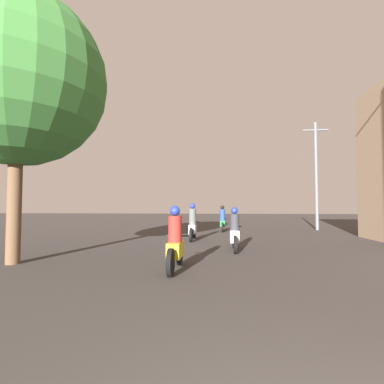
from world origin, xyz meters
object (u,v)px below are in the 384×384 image
utility_pole_far (316,173)px  motorcycle_white (235,233)px  street_tree (18,80)px  motorcycle_green (222,221)px  motorcycle_yellow (175,245)px  motorcycle_silver (193,226)px

utility_pole_far → motorcycle_white: bearing=-120.4°
utility_pole_far → street_tree: 17.12m
utility_pole_far → motorcycle_green: bearing=-166.0°
motorcycle_yellow → utility_pole_far: 15.07m
utility_pole_far → street_tree: size_ratio=0.95×
motorcycle_white → motorcycle_green: (-0.46, 8.04, 0.02)m
motorcycle_yellow → motorcycle_white: bearing=75.1°
motorcycle_green → utility_pole_far: utility_pole_far is taller
motorcycle_yellow → motorcycle_silver: motorcycle_silver is taller
motorcycle_white → motorcycle_silver: bearing=126.7°
motorcycle_yellow → motorcycle_silver: 6.35m
motorcycle_white → utility_pole_far: bearing=65.5°
street_tree → motorcycle_white: bearing=27.0°
motorcycle_yellow → street_tree: bearing=-175.3°
motorcycle_white → motorcycle_silver: size_ratio=0.99×
motorcycle_silver → motorcycle_green: (1.31, 5.08, -0.03)m
motorcycle_white → motorcycle_green: 8.05m
street_tree → motorcycle_yellow: bearing=-4.5°
motorcycle_white → utility_pole_far: size_ratio=0.28×
motorcycle_silver → utility_pole_far: (7.36, 6.58, 3.00)m
motorcycle_yellow → utility_pole_far: utility_pole_far is taller
motorcycle_white → street_tree: bearing=-147.1°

